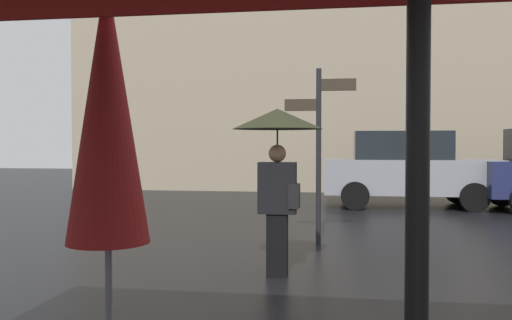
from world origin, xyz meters
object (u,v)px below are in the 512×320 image
object	(u,v)px
parked_car_left	(407,168)
folded_patio_umbrella_far	(107,118)
street_signpost	(319,138)
pedestrian_with_umbrella	(278,141)

from	to	relation	value
parked_car_left	folded_patio_umbrella_far	bearing A→B (deg)	71.04
street_signpost	pedestrian_with_umbrella	bearing A→B (deg)	-100.62
pedestrian_with_umbrella	street_signpost	bearing A→B (deg)	-77.29
pedestrian_with_umbrella	parked_car_left	distance (m)	7.98
pedestrian_with_umbrella	street_signpost	xyz separation A→B (m)	(0.39, 2.10, 0.07)
pedestrian_with_umbrella	street_signpost	distance (m)	2.13
folded_patio_umbrella_far	parked_car_left	xyz separation A→B (m)	(2.85, 11.11, -0.71)
folded_patio_umbrella_far	parked_car_left	bearing A→B (deg)	75.62
folded_patio_umbrella_far	parked_car_left	distance (m)	11.49
folded_patio_umbrella_far	pedestrian_with_umbrella	bearing A→B (deg)	81.85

